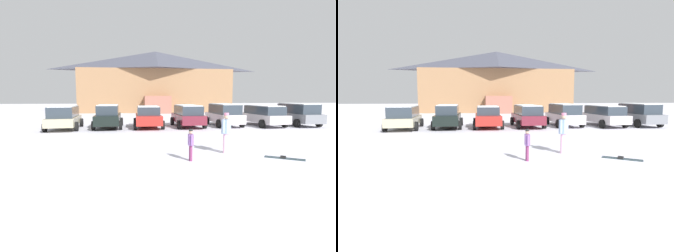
{
  "view_description": "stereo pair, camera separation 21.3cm",
  "coord_description": "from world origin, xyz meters",
  "views": [
    {
      "loc": [
        -2.81,
        -6.83,
        2.34
      ],
      "look_at": [
        -1.14,
        5.61,
        0.92
      ],
      "focal_mm": 28.0,
      "sensor_mm": 36.0,
      "label": 1
    },
    {
      "loc": [
        -2.6,
        -6.86,
        2.34
      ],
      "look_at": [
        -1.14,
        5.61,
        0.92
      ],
      "focal_mm": 28.0,
      "sensor_mm": 36.0,
      "label": 2
    }
  ],
  "objects": [
    {
      "name": "ground",
      "position": [
        0.0,
        0.0,
        0.0
      ],
      "size": [
        160.0,
        160.0,
        0.0
      ],
      "primitive_type": "plane",
      "color": "silver"
    },
    {
      "name": "ski_lodge",
      "position": [
        0.64,
        33.48,
        4.6
      ],
      "size": [
        22.67,
        9.26,
        9.05
      ],
      "color": "#9A704B",
      "rests_on": "ground"
    },
    {
      "name": "parked_beige_suv",
      "position": [
        -7.69,
        12.62,
        0.9
      ],
      "size": [
        2.44,
        4.56,
        1.68
      ],
      "color": "#B5AD8B",
      "rests_on": "ground"
    },
    {
      "name": "parked_black_sedan",
      "position": [
        -4.64,
        13.02,
        0.86
      ],
      "size": [
        2.12,
        4.45,
        1.73
      ],
      "color": "black",
      "rests_on": "ground"
    },
    {
      "name": "parked_red_sedan",
      "position": [
        -1.69,
        12.71,
        0.83
      ],
      "size": [
        2.19,
        4.13,
        1.63
      ],
      "color": "red",
      "rests_on": "ground"
    },
    {
      "name": "parked_maroon_van",
      "position": [
        1.37,
        12.91,
        0.91
      ],
      "size": [
        2.23,
        4.42,
        1.68
      ],
      "color": "maroon",
      "rests_on": "ground"
    },
    {
      "name": "parked_white_suv",
      "position": [
        4.37,
        13.19,
        0.94
      ],
      "size": [
        2.17,
        4.51,
        1.76
      ],
      "color": "silver",
      "rests_on": "ground"
    },
    {
      "name": "parked_silver_wagon",
      "position": [
        7.47,
        12.76,
        0.89
      ],
      "size": [
        2.37,
        4.8,
        1.64
      ],
      "color": "beige",
      "rests_on": "ground"
    },
    {
      "name": "parked_grey_wagon",
      "position": [
        10.39,
        12.77,
        0.95
      ],
      "size": [
        2.08,
        4.6,
        1.78
      ],
      "color": "gray",
      "rests_on": "ground"
    },
    {
      "name": "skier_child_in_purple_jacket",
      "position": [
        -0.74,
        2.35,
        0.66
      ],
      "size": [
        0.18,
        0.43,
        1.16
      ],
      "color": "#7E3260",
      "rests_on": "ground"
    },
    {
      "name": "skier_adult_in_blue_parka",
      "position": [
        0.99,
        3.46,
        0.94
      ],
      "size": [
        0.47,
        0.47,
        1.67
      ],
      "color": "#E8A9CB",
      "rests_on": "ground"
    },
    {
      "name": "pair_of_skis",
      "position": [
        2.84,
        2.21,
        0.02
      ],
      "size": [
        1.34,
        1.04,
        0.08
      ],
      "color": "#1B2D32",
      "rests_on": "ground"
    }
  ]
}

